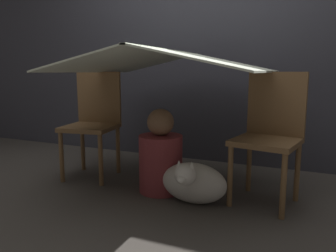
{
  "coord_description": "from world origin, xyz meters",
  "views": [
    {
      "loc": [
        0.97,
        -2.08,
        0.91
      ],
      "look_at": [
        0.0,
        0.16,
        0.5
      ],
      "focal_mm": 35.0,
      "sensor_mm": 36.0,
      "label": 1
    }
  ],
  "objects_px": {
    "dog": "(193,182)",
    "chair_right": "(270,131)",
    "chair_left": "(94,119)",
    "person_front": "(161,157)"
  },
  "relations": [
    {
      "from": "chair_left",
      "to": "chair_right",
      "type": "distance_m",
      "value": 1.47
    },
    {
      "from": "chair_right",
      "to": "dog",
      "type": "xyz_separation_m",
      "value": [
        -0.46,
        -0.28,
        -0.34
      ]
    },
    {
      "from": "dog",
      "to": "chair_left",
      "type": "bearing_deg",
      "value": 164.53
    },
    {
      "from": "person_front",
      "to": "dog",
      "type": "xyz_separation_m",
      "value": [
        0.31,
        -0.14,
        -0.11
      ]
    },
    {
      "from": "chair_left",
      "to": "person_front",
      "type": "relative_size",
      "value": 1.42
    },
    {
      "from": "chair_right",
      "to": "dog",
      "type": "relative_size",
      "value": 1.94
    },
    {
      "from": "chair_left",
      "to": "dog",
      "type": "relative_size",
      "value": 1.94
    },
    {
      "from": "chair_right",
      "to": "chair_left",
      "type": "bearing_deg",
      "value": -168.99
    },
    {
      "from": "chair_left",
      "to": "person_front",
      "type": "height_order",
      "value": "chair_left"
    },
    {
      "from": "dog",
      "to": "chair_right",
      "type": "bearing_deg",
      "value": 31.12
    }
  ]
}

